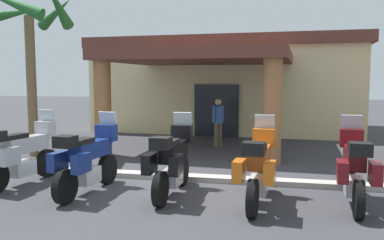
# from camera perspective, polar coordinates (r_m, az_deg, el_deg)

# --- Properties ---
(ground_plane) EXTENTS (80.00, 80.00, 0.00)m
(ground_plane) POSITION_cam_1_polar(r_m,az_deg,el_deg) (9.07, -4.17, -9.08)
(ground_plane) COLOR #38383D
(motel_building) EXTENTS (12.05, 11.84, 4.09)m
(motel_building) POSITION_cam_1_polar(r_m,az_deg,el_deg) (19.02, 5.15, 5.10)
(motel_building) COLOR beige
(motel_building) RESTS_ON ground_plane
(motorcycle_silver) EXTENTS (0.82, 2.21, 1.61)m
(motorcycle_silver) POSITION_cam_1_polar(r_m,az_deg,el_deg) (9.66, -22.82, -4.35)
(motorcycle_silver) COLOR black
(motorcycle_silver) RESTS_ON ground_plane
(motorcycle_blue) EXTENTS (0.74, 2.21, 1.61)m
(motorcycle_blue) POSITION_cam_1_polar(r_m,az_deg,el_deg) (8.52, -14.52, -5.40)
(motorcycle_blue) COLOR black
(motorcycle_blue) RESTS_ON ground_plane
(motorcycle_black) EXTENTS (0.71, 2.21, 1.61)m
(motorcycle_black) POSITION_cam_1_polar(r_m,az_deg,el_deg) (8.11, -2.85, -5.78)
(motorcycle_black) COLOR black
(motorcycle_black) RESTS_ON ground_plane
(motorcycle_orange) EXTENTS (0.73, 2.21, 1.61)m
(motorcycle_orange) POSITION_cam_1_polar(r_m,az_deg,el_deg) (7.62, 9.34, -6.62)
(motorcycle_orange) COLOR black
(motorcycle_orange) RESTS_ON ground_plane
(motorcycle_maroon) EXTENTS (0.73, 2.21, 1.61)m
(motorcycle_maroon) POSITION_cam_1_polar(r_m,az_deg,el_deg) (8.03, 21.86, -6.31)
(motorcycle_maroon) COLOR black
(motorcycle_maroon) RESTS_ON ground_plane
(pedestrian) EXTENTS (0.34, 0.45, 1.65)m
(pedestrian) POSITION_cam_1_polar(r_m,az_deg,el_deg) (13.90, 3.69, 0.11)
(pedestrian) COLOR brown
(pedestrian) RESTS_ON ground_plane
(palm_tree_roadside) EXTENTS (2.67, 2.63, 5.14)m
(palm_tree_roadside) POSITION_cam_1_polar(r_m,az_deg,el_deg) (13.18, -21.96, 12.11)
(palm_tree_roadside) COLOR brown
(palm_tree_roadside) RESTS_ON ground_plane
(curb_strip) EXTENTS (10.59, 0.36, 0.12)m
(curb_strip) POSITION_cam_1_polar(r_m,az_deg,el_deg) (9.47, -0.78, -8.04)
(curb_strip) COLOR #ADA89E
(curb_strip) RESTS_ON ground_plane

